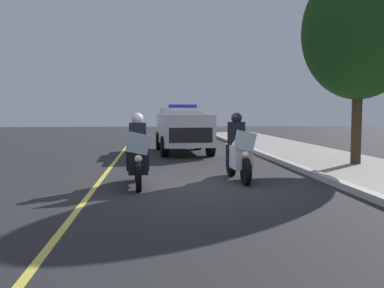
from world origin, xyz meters
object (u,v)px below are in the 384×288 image
at_px(police_motorcycle_lead_left, 138,156).
at_px(tree_mid_block, 359,32).
at_px(police_suv, 183,128).
at_px(police_motorcycle_lead_right, 238,153).

distance_m(police_motorcycle_lead_left, tree_mid_block, 8.12).
xyz_separation_m(police_suv, tree_mid_block, (5.09, 5.14, 3.15)).
bearing_deg(police_motorcycle_lead_right, tree_mid_block, 117.83).
xyz_separation_m(police_motorcycle_lead_right, tree_mid_block, (-2.24, 4.24, 3.52)).
relative_size(police_motorcycle_lead_right, tree_mid_block, 0.34).
bearing_deg(police_motorcycle_lead_right, police_motorcycle_lead_left, -76.86).
distance_m(police_motorcycle_lead_right, police_suv, 7.39).
bearing_deg(tree_mid_block, police_motorcycle_lead_right, -62.17).
height_order(police_motorcycle_lead_left, police_motorcycle_lead_right, same).
bearing_deg(police_suv, police_motorcycle_lead_left, -11.51).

